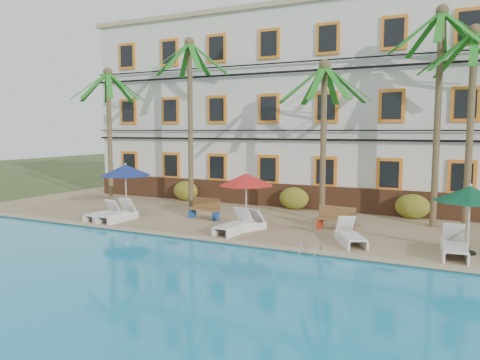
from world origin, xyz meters
The scene contains 25 objects.
ground centered at (0.00, 0.00, 0.00)m, with size 100.00×100.00×0.00m, color #384C23.
pool_deck centered at (0.00, 5.00, 0.12)m, with size 30.00×12.00×0.25m, color tan.
swimming_pool centered at (0.00, -7.00, 0.10)m, with size 26.00×12.00×0.20m, color #1A95C9.
pool_coping centered at (0.00, -0.90, 0.28)m, with size 30.00×0.35×0.06m, color tan.
hotel_building centered at (0.00, 9.98, 5.37)m, with size 25.40×6.44×10.22m.
palm_a centered at (-10.08, 4.80, 4.95)m, with size 3.98×3.98×7.29m.
palm_b centered at (-5.00, 5.08, 5.65)m, with size 3.98×3.98×8.50m.
palm_c centered at (2.13, 4.37, 4.69)m, with size 3.98×3.98×6.86m.
palm_d centered at (6.54, 5.17, 5.80)m, with size 3.98×3.98×8.78m.
palm_e centered at (7.73, 4.69, 5.26)m, with size 3.98×3.98×7.83m.
shrub_left centered at (-6.33, 6.60, 0.80)m, with size 1.50×0.90×1.10m, color #2F5618.
shrub_mid centered at (0.04, 6.60, 0.80)m, with size 1.50×0.90×1.10m, color #2F5618.
shrub_right centered at (5.59, 6.60, 0.80)m, with size 1.50×0.90×1.10m, color #2F5618.
umbrella_blue centered at (-6.64, 1.99, 2.28)m, with size 2.38×2.38×2.38m.
umbrella_red centered at (-0.23, 1.69, 2.18)m, with size 2.26×2.26×2.27m.
umbrella_green centered at (7.85, 1.14, 2.16)m, with size 2.24×2.24×2.24m.
lounger_a centered at (-6.57, 0.38, 0.52)m, with size 0.68×1.77×0.83m.
lounger_b centered at (-5.76, 0.39, 0.56)m, with size 0.74×2.00×0.94m.
lounger_c centered at (-0.17, 0.55, 0.55)m, with size 0.89×2.02×0.93m.
lounger_d centered at (0.05, 1.12, 0.52)m, with size 1.23×1.84×0.82m.
lounger_e centered at (4.20, 0.77, 0.54)m, with size 1.51×1.99×0.90m.
lounger_f centered at (7.48, 0.65, 0.56)m, with size 0.90×2.08×0.96m.
bench_left centered at (-2.63, 2.47, 0.72)m, with size 1.54×0.64×0.93m.
bench_right centered at (3.19, 2.76, 0.72)m, with size 1.55×0.65×0.93m.
pool_ladder centered at (3.35, -1.00, 0.25)m, with size 0.54×0.74×0.74m.
Camera 1 is at (7.85, -15.10, 4.18)m, focal length 35.00 mm.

